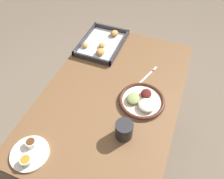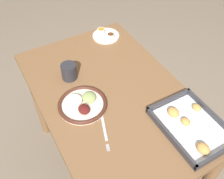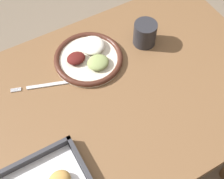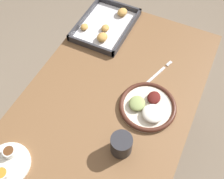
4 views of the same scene
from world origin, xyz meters
The scene contains 7 objects.
ground_plane centered at (0.00, 0.00, 0.00)m, with size 8.00×8.00×0.00m, color #7A6B59.
dining_table centered at (0.00, 0.00, 0.63)m, with size 1.13×0.72×0.76m.
dinner_plate centered at (0.00, -0.17, 0.78)m, with size 0.25×0.25×0.04m.
fork centered at (0.17, -0.14, 0.76)m, with size 0.22×0.09×0.00m.
saucer_plate centered at (-0.46, 0.21, 0.77)m, with size 0.17×0.17×0.04m.
baking_tray centered at (0.36, 0.21, 0.78)m, with size 0.35×0.26×0.04m.
drinking_cup centered at (-0.22, -0.14, 0.81)m, with size 0.08×0.08×0.09m.
Camera 2 is at (0.80, -0.45, 1.77)m, focal length 42.00 mm.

